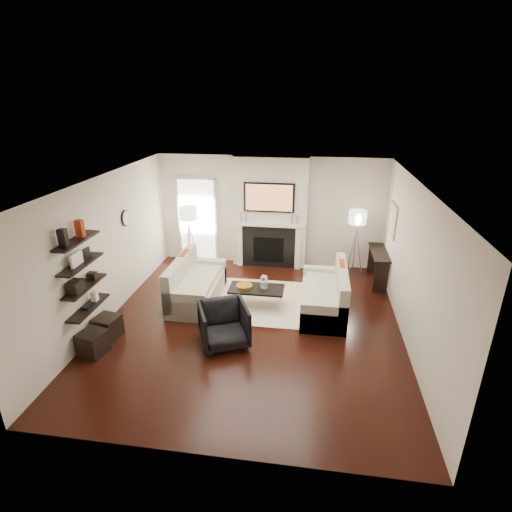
# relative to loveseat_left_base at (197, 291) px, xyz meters

# --- Properties ---
(room_envelope) EXTENTS (6.00, 6.00, 6.00)m
(room_envelope) POSITION_rel_loveseat_left_base_xyz_m (1.27, -0.77, 1.14)
(room_envelope) COLOR black
(room_envelope) RESTS_ON ground
(chimney_breast) EXTENTS (1.80, 0.25, 2.70)m
(chimney_breast) POSITION_rel_loveseat_left_base_xyz_m (1.27, 2.10, 1.14)
(chimney_breast) COLOR silver
(chimney_breast) RESTS_ON floor
(fireplace_surround) EXTENTS (1.30, 0.02, 1.04)m
(fireplace_surround) POSITION_rel_loveseat_left_base_xyz_m (1.27, 1.97, 0.31)
(fireplace_surround) COLOR black
(fireplace_surround) RESTS_ON floor
(firebox) EXTENTS (0.75, 0.02, 0.65)m
(firebox) POSITION_rel_loveseat_left_base_xyz_m (1.27, 1.96, 0.24)
(firebox) COLOR black
(firebox) RESTS_ON floor
(mantel_pilaster_l) EXTENTS (0.12, 0.08, 1.10)m
(mantel_pilaster_l) POSITION_rel_loveseat_left_base_xyz_m (0.55, 1.94, 0.34)
(mantel_pilaster_l) COLOR white
(mantel_pilaster_l) RESTS_ON floor
(mantel_pilaster_r) EXTENTS (0.12, 0.08, 1.10)m
(mantel_pilaster_r) POSITION_rel_loveseat_left_base_xyz_m (1.99, 1.94, 0.34)
(mantel_pilaster_r) COLOR white
(mantel_pilaster_r) RESTS_ON floor
(mantel_shelf) EXTENTS (1.70, 0.18, 0.07)m
(mantel_shelf) POSITION_rel_loveseat_left_base_xyz_m (1.27, 1.92, 0.91)
(mantel_shelf) COLOR white
(mantel_shelf) RESTS_ON chimney_breast
(tv_body) EXTENTS (1.20, 0.06, 0.70)m
(tv_body) POSITION_rel_loveseat_left_base_xyz_m (1.27, 1.94, 1.57)
(tv_body) COLOR black
(tv_body) RESTS_ON chimney_breast
(tv_screen) EXTENTS (1.10, 0.00, 0.62)m
(tv_screen) POSITION_rel_loveseat_left_base_xyz_m (1.27, 1.91, 1.57)
(tv_screen) COLOR #BF723F
(tv_screen) RESTS_ON tv_body
(candlestick_l_tall) EXTENTS (0.04, 0.04, 0.30)m
(candlestick_l_tall) POSITION_rel_loveseat_left_base_xyz_m (0.72, 1.93, 1.09)
(candlestick_l_tall) COLOR silver
(candlestick_l_tall) RESTS_ON mantel_shelf
(candlestick_l_short) EXTENTS (0.04, 0.04, 0.24)m
(candlestick_l_short) POSITION_rel_loveseat_left_base_xyz_m (0.59, 1.93, 1.06)
(candlestick_l_short) COLOR silver
(candlestick_l_short) RESTS_ON mantel_shelf
(candlestick_r_tall) EXTENTS (0.04, 0.04, 0.30)m
(candlestick_r_tall) POSITION_rel_loveseat_left_base_xyz_m (1.82, 1.93, 1.09)
(candlestick_r_tall) COLOR silver
(candlestick_r_tall) RESTS_ON mantel_shelf
(candlestick_r_short) EXTENTS (0.04, 0.04, 0.24)m
(candlestick_r_short) POSITION_rel_loveseat_left_base_xyz_m (1.95, 1.93, 1.06)
(candlestick_r_short) COLOR silver
(candlestick_r_short) RESTS_ON mantel_shelf
(hallway_panel) EXTENTS (0.90, 0.02, 2.10)m
(hallway_panel) POSITION_rel_loveseat_left_base_xyz_m (-0.58, 2.21, 0.84)
(hallway_panel) COLOR white
(hallway_panel) RESTS_ON floor
(door_trim_l) EXTENTS (0.06, 0.06, 2.16)m
(door_trim_l) POSITION_rel_loveseat_left_base_xyz_m (-1.06, 2.19, 0.84)
(door_trim_l) COLOR white
(door_trim_l) RESTS_ON floor
(door_trim_r) EXTENTS (0.06, 0.06, 2.16)m
(door_trim_r) POSITION_rel_loveseat_left_base_xyz_m (-0.10, 2.19, 0.84)
(door_trim_r) COLOR white
(door_trim_r) RESTS_ON floor
(door_trim_top) EXTENTS (1.02, 0.06, 0.06)m
(door_trim_top) POSITION_rel_loveseat_left_base_xyz_m (-0.58, 2.19, 1.92)
(door_trim_top) COLOR white
(door_trim_top) RESTS_ON wall_back
(rug) EXTENTS (2.60, 2.00, 0.01)m
(rug) POSITION_rel_loveseat_left_base_xyz_m (1.34, 0.14, -0.20)
(rug) COLOR beige
(rug) RESTS_ON floor
(loveseat_left_base) EXTENTS (0.85, 1.80, 0.42)m
(loveseat_left_base) POSITION_rel_loveseat_left_base_xyz_m (0.00, 0.00, 0.00)
(loveseat_left_base) COLOR beige
(loveseat_left_base) RESTS_ON floor
(loveseat_left_back) EXTENTS (0.18, 1.80, 0.80)m
(loveseat_left_back) POSITION_rel_loveseat_left_base_xyz_m (-0.33, 0.00, 0.32)
(loveseat_left_back) COLOR beige
(loveseat_left_back) RESTS_ON floor
(loveseat_left_arm_n) EXTENTS (0.85, 0.18, 0.60)m
(loveseat_left_arm_n) POSITION_rel_loveseat_left_base_xyz_m (0.00, -0.81, 0.09)
(loveseat_left_arm_n) COLOR beige
(loveseat_left_arm_n) RESTS_ON floor
(loveseat_left_arm_s) EXTENTS (0.85, 0.18, 0.60)m
(loveseat_left_arm_s) POSITION_rel_loveseat_left_base_xyz_m (0.00, 0.81, 0.09)
(loveseat_left_arm_s) COLOR beige
(loveseat_left_arm_s) RESTS_ON floor
(loveseat_left_cushion) EXTENTS (0.63, 1.44, 0.10)m
(loveseat_left_cushion) POSITION_rel_loveseat_left_base_xyz_m (0.05, 0.00, 0.26)
(loveseat_left_cushion) COLOR beige
(loveseat_left_cushion) RESTS_ON loveseat_left_base
(pillow_left_orange) EXTENTS (0.10, 0.42, 0.42)m
(pillow_left_orange) POSITION_rel_loveseat_left_base_xyz_m (-0.33, 0.30, 0.52)
(pillow_left_orange) COLOR maroon
(pillow_left_orange) RESTS_ON loveseat_left_cushion
(pillow_left_charcoal) EXTENTS (0.10, 0.40, 0.40)m
(pillow_left_charcoal) POSITION_rel_loveseat_left_base_xyz_m (-0.33, -0.30, 0.51)
(pillow_left_charcoal) COLOR black
(pillow_left_charcoal) RESTS_ON loveseat_left_cushion
(loveseat_right_base) EXTENTS (0.85, 1.80, 0.42)m
(loveseat_right_base) POSITION_rel_loveseat_left_base_xyz_m (2.60, -0.07, 0.00)
(loveseat_right_base) COLOR beige
(loveseat_right_base) RESTS_ON floor
(loveseat_right_back) EXTENTS (0.18, 1.80, 0.80)m
(loveseat_right_back) POSITION_rel_loveseat_left_base_xyz_m (2.93, -0.07, 0.32)
(loveseat_right_back) COLOR beige
(loveseat_right_back) RESTS_ON floor
(loveseat_right_arm_n) EXTENTS (0.85, 0.18, 0.60)m
(loveseat_right_arm_n) POSITION_rel_loveseat_left_base_xyz_m (2.60, -0.88, 0.09)
(loveseat_right_arm_n) COLOR beige
(loveseat_right_arm_n) RESTS_ON floor
(loveseat_right_arm_s) EXTENTS (0.85, 0.18, 0.60)m
(loveseat_right_arm_s) POSITION_rel_loveseat_left_base_xyz_m (2.60, 0.74, 0.09)
(loveseat_right_arm_s) COLOR beige
(loveseat_right_arm_s) RESTS_ON floor
(loveseat_right_cushion) EXTENTS (0.63, 1.44, 0.10)m
(loveseat_right_cushion) POSITION_rel_loveseat_left_base_xyz_m (2.55, -0.07, 0.26)
(loveseat_right_cushion) COLOR beige
(loveseat_right_cushion) RESTS_ON loveseat_right_base
(pillow_right_orange) EXTENTS (0.10, 0.42, 0.42)m
(pillow_right_orange) POSITION_rel_loveseat_left_base_xyz_m (2.93, 0.23, 0.52)
(pillow_right_orange) COLOR maroon
(pillow_right_orange) RESTS_ON loveseat_right_cushion
(pillow_right_charcoal) EXTENTS (0.10, 0.40, 0.40)m
(pillow_right_charcoal) POSITION_rel_loveseat_left_base_xyz_m (2.93, -0.37, 0.51)
(pillow_right_charcoal) COLOR black
(pillow_right_charcoal) RESTS_ON loveseat_right_cushion
(coffee_table) EXTENTS (1.10, 0.55, 0.04)m
(coffee_table) POSITION_rel_loveseat_left_base_xyz_m (1.26, -0.09, 0.19)
(coffee_table) COLOR black
(coffee_table) RESTS_ON floor
(coffee_leg_nw) EXTENTS (0.02, 0.02, 0.38)m
(coffee_leg_nw) POSITION_rel_loveseat_left_base_xyz_m (0.76, -0.31, -0.02)
(coffee_leg_nw) COLOR silver
(coffee_leg_nw) RESTS_ON floor
(coffee_leg_ne) EXTENTS (0.02, 0.02, 0.38)m
(coffee_leg_ne) POSITION_rel_loveseat_left_base_xyz_m (1.76, -0.31, -0.02)
(coffee_leg_ne) COLOR silver
(coffee_leg_ne) RESTS_ON floor
(coffee_leg_sw) EXTENTS (0.02, 0.02, 0.38)m
(coffee_leg_sw) POSITION_rel_loveseat_left_base_xyz_m (0.76, 0.13, -0.02)
(coffee_leg_sw) COLOR silver
(coffee_leg_sw) RESTS_ON floor
(coffee_leg_se) EXTENTS (0.02, 0.02, 0.38)m
(coffee_leg_se) POSITION_rel_loveseat_left_base_xyz_m (1.76, 0.13, -0.02)
(coffee_leg_se) COLOR silver
(coffee_leg_se) RESTS_ON floor
(hurricane_glass) EXTENTS (0.14, 0.14, 0.25)m
(hurricane_glass) POSITION_rel_loveseat_left_base_xyz_m (1.41, -0.09, 0.35)
(hurricane_glass) COLOR white
(hurricane_glass) RESTS_ON coffee_table
(hurricane_candle) EXTENTS (0.10, 0.10, 0.14)m
(hurricane_candle) POSITION_rel_loveseat_left_base_xyz_m (1.41, -0.09, 0.29)
(hurricane_candle) COLOR white
(hurricane_candle) RESTS_ON coffee_table
(copper_bowl) EXTENTS (0.33, 0.33, 0.05)m
(copper_bowl) POSITION_rel_loveseat_left_base_xyz_m (1.01, -0.09, 0.24)
(copper_bowl) COLOR #BC7C1F
(copper_bowl) RESTS_ON coffee_table
(armchair) EXTENTS (1.02, 0.99, 0.81)m
(armchair) POSITION_rel_loveseat_left_base_xyz_m (0.90, -1.45, 0.20)
(armchair) COLOR black
(armchair) RESTS_ON floor
(lamp_left_post) EXTENTS (0.02, 0.02, 1.20)m
(lamp_left_post) POSITION_rel_loveseat_left_base_xyz_m (-0.58, 1.49, 0.39)
(lamp_left_post) COLOR silver
(lamp_left_post) RESTS_ON floor
(lamp_left_shade) EXTENTS (0.40, 0.40, 0.30)m
(lamp_left_shade) POSITION_rel_loveseat_left_base_xyz_m (-0.58, 1.49, 1.24)
(lamp_left_shade) COLOR white
(lamp_left_shade) RESTS_ON lamp_left_post
(lamp_left_leg_a) EXTENTS (0.25, 0.02, 1.23)m
(lamp_left_leg_a) POSITION_rel_loveseat_left_base_xyz_m (-0.47, 1.49, 0.39)
(lamp_left_leg_a) COLOR silver
(lamp_left_leg_a) RESTS_ON floor
(lamp_left_leg_b) EXTENTS (0.14, 0.22, 1.23)m
(lamp_left_leg_b) POSITION_rel_loveseat_left_base_xyz_m (-0.64, 1.58, 0.39)
(lamp_left_leg_b) COLOR silver
(lamp_left_leg_b) RESTS_ON floor
(lamp_left_leg_c) EXTENTS (0.14, 0.22, 1.23)m
(lamp_left_leg_c) POSITION_rel_loveseat_left_base_xyz_m (-0.64, 1.39, 0.39)
(lamp_left_leg_c) COLOR silver
(lamp_left_leg_c) RESTS_ON floor
(lamp_right_post) EXTENTS (0.02, 0.02, 1.20)m
(lamp_right_post) POSITION_rel_loveseat_left_base_xyz_m (3.32, 1.74, 0.39)
(lamp_right_post) COLOR silver
(lamp_right_post) RESTS_ON floor
(lamp_right_shade) EXTENTS (0.40, 0.40, 0.30)m
(lamp_right_shade) POSITION_rel_loveseat_left_base_xyz_m (3.32, 1.74, 1.24)
(lamp_right_shade) COLOR white
(lamp_right_shade) RESTS_ON lamp_right_post
(lamp_right_leg_a) EXTENTS (0.25, 0.02, 1.23)m
(lamp_right_leg_a) POSITION_rel_loveseat_left_base_xyz_m (3.43, 1.74, 0.39)
(lamp_right_leg_a) COLOR silver
(lamp_right_leg_a) RESTS_ON floor
(lamp_right_leg_b) EXTENTS (0.14, 0.22, 1.23)m
(lamp_right_leg_b) POSITION_rel_loveseat_left_base_xyz_m (3.26, 1.84, 0.39)
(lamp_right_leg_b) COLOR silver
(lamp_right_leg_b) RESTS_ON floor
(lamp_right_leg_c) EXTENTS (0.14, 0.22, 1.23)m
(lamp_right_leg_c) POSITION_rel_loveseat_left_base_xyz_m (3.26, 1.65, 0.39)
(lamp_right_leg_c) COLOR silver
(lamp_right_leg_c) RESTS_ON floor
(console_top) EXTENTS (0.35, 1.20, 0.04)m
(console_top) POSITION_rel_loveseat_left_base_xyz_m (3.84, 1.46, 0.52)
(console_top) COLOR black
(console_top) RESTS_ON floor
(console_leg_n) EXTENTS (0.30, 0.04, 0.71)m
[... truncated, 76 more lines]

